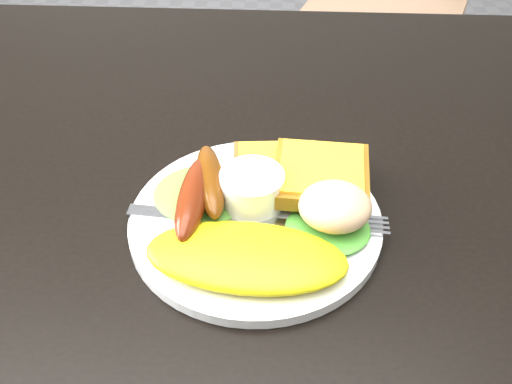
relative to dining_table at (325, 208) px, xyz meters
The scene contains 13 objects.
dining_table is the anchor object (origin of this frame).
dining_chair 1.07m from the dining_table, 78.97° to the left, with size 0.38×0.38×0.05m, color tan.
plate 0.09m from the dining_table, 143.36° to the right, with size 0.22×0.22×0.01m, color white.
lettuce_left 0.12m from the dining_table, 167.51° to the right, with size 0.09×0.08×0.01m, color #258A18.
lettuce_right 0.07m from the dining_table, 92.25° to the right, with size 0.07×0.07×0.01m, color #2F8919.
omelette 0.13m from the dining_table, 123.28° to the right, with size 0.17×0.08×0.02m, color #FFF821.
sausage_a 0.14m from the dining_table, 157.82° to the right, with size 0.03×0.11×0.03m, color #633111.
sausage_b 0.12m from the dining_table, 166.84° to the right, with size 0.02×0.10×0.02m, color #5D2F07.
ramekin 0.09m from the dining_table, 154.86° to the right, with size 0.06×0.06×0.03m, color white.
toast_a 0.06m from the dining_table, behind, with size 0.08×0.08×0.01m, color brown.
toast_b 0.05m from the dining_table, 121.28° to the right, with size 0.09×0.09×0.01m, color #8C5F17.
potato_salad 0.08m from the dining_table, 87.55° to the right, with size 0.06×0.06×0.03m, color #EEF1B1.
fork 0.11m from the dining_table, 148.92° to the right, with size 0.17×0.01×0.00m, color #ADAFB7.
Camera 1 is at (-0.05, -0.43, 1.13)m, focal length 42.00 mm.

